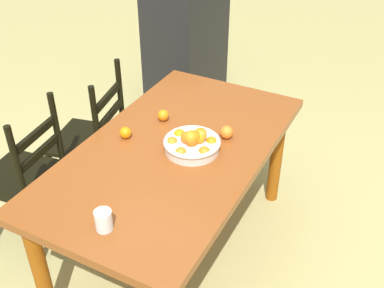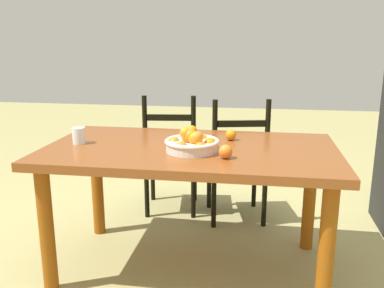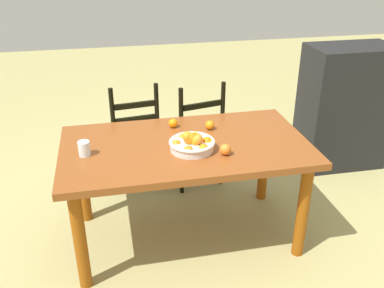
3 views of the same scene
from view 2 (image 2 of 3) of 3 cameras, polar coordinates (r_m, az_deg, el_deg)
name	(u,v)px [view 2 (image 2 of 3)]	position (r m, az deg, el deg)	size (l,w,h in m)	color
ground_plane	(191,266)	(2.62, -0.19, -16.41)	(12.00, 12.00, 0.00)	tan
dining_table	(191,164)	(2.36, -0.20, -2.69)	(1.62, 0.91, 0.75)	brown
chair_near_window	(237,165)	(3.11, 6.16, -2.81)	(0.50, 0.50, 0.94)	black
chair_by_cabinet	(171,157)	(3.25, -2.87, -1.72)	(0.46, 0.46, 0.94)	black
fruit_bowl	(192,143)	(2.22, 0.02, 0.20)	(0.30, 0.30, 0.13)	silver
orange_loose_0	(225,152)	(2.10, 4.60, -1.04)	(0.07, 0.07, 0.07)	orange
orange_loose_1	(192,131)	(2.59, 0.00, 1.86)	(0.06, 0.06, 0.06)	orange
orange_loose_2	(231,135)	(2.48, 5.32, 1.23)	(0.06, 0.06, 0.06)	orange
drinking_glass	(79,136)	(2.47, -15.23, 1.11)	(0.07, 0.07, 0.09)	silver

